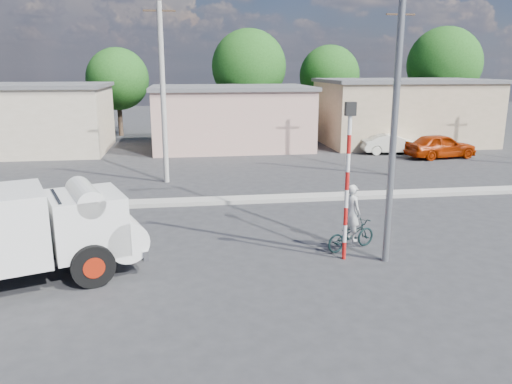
{
  "coord_description": "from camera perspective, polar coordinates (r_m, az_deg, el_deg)",
  "views": [
    {
      "loc": [
        -1.13,
        -11.15,
        5.25
      ],
      "look_at": [
        1.12,
        4.37,
        1.3
      ],
      "focal_mm": 35.0,
      "sensor_mm": 36.0,
      "label": 1
    }
  ],
  "objects": [
    {
      "name": "car_cream",
      "position": [
        32.12,
        15.24,
        5.32
      ],
      "size": [
        3.78,
        1.58,
        1.22
      ],
      "primitive_type": "imported",
      "rotation": [
        0.0,
        0.0,
        1.49
      ],
      "color": "silver",
      "rests_on": "ground"
    },
    {
      "name": "streetlight",
      "position": [
        13.43,
        15.21,
        12.43
      ],
      "size": [
        2.34,
        0.22,
        9.0
      ],
      "color": "slate",
      "rests_on": "ground"
    },
    {
      "name": "traffic_pole",
      "position": [
        13.63,
        10.45,
        2.67
      ],
      "size": [
        0.28,
        0.18,
        4.36
      ],
      "color": "red",
      "rests_on": "ground"
    },
    {
      "name": "utility_poles",
      "position": [
        23.59,
        2.5,
        11.25
      ],
      "size": [
        35.4,
        0.24,
        8.0
      ],
      "color": "#99968E",
      "rests_on": "ground"
    },
    {
      "name": "car_red",
      "position": [
        31.48,
        20.34,
        4.97
      ],
      "size": [
        4.39,
        2.27,
        1.43
      ],
      "primitive_type": "imported",
      "rotation": [
        0.0,
        0.0,
        1.71
      ],
      "color": "#9A2703",
      "rests_on": "ground"
    },
    {
      "name": "truck",
      "position": [
        13.49,
        -25.48,
        -4.17
      ],
      "size": [
        6.19,
        3.94,
        2.41
      ],
      "rotation": [
        0.0,
        0.0,
        0.35
      ],
      "color": "black",
      "rests_on": "ground"
    },
    {
      "name": "building_row",
      "position": [
        33.37,
        -4.44,
        8.73
      ],
      "size": [
        37.8,
        7.3,
        4.44
      ],
      "color": "#BFAD90",
      "rests_on": "ground"
    },
    {
      "name": "median",
      "position": [
        19.87,
        -4.71,
        -1.0
      ],
      "size": [
        40.0,
        0.8,
        0.16
      ],
      "primitive_type": "cube",
      "color": "#99968E",
      "rests_on": "ground"
    },
    {
      "name": "bicycle",
      "position": [
        14.97,
        10.8,
        -4.83
      ],
      "size": [
        1.81,
        1.22,
        0.9
      ],
      "primitive_type": "imported",
      "rotation": [
        0.0,
        0.0,
        1.97
      ],
      "color": "black",
      "rests_on": "ground"
    },
    {
      "name": "tree_row",
      "position": [
        39.9,
        -1.26,
        13.76
      ],
      "size": [
        43.62,
        7.43,
        8.42
      ],
      "color": "#38281E",
      "rests_on": "ground"
    },
    {
      "name": "ground_plane",
      "position": [
        12.38,
        -2.27,
        -10.97
      ],
      "size": [
        120.0,
        120.0,
        0.0
      ],
      "primitive_type": "plane",
      "color": "#2A2A2D",
      "rests_on": "ground"
    },
    {
      "name": "cyclist",
      "position": [
        14.85,
        10.87,
        -3.43
      ],
      "size": [
        0.61,
        0.72,
        1.67
      ],
      "primitive_type": "imported",
      "rotation": [
        0.0,
        0.0,
        1.97
      ],
      "color": "silver",
      "rests_on": "ground"
    }
  ]
}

